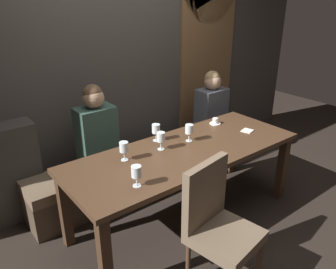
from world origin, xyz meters
name	(u,v)px	position (x,y,z in m)	size (l,w,h in m)	color
ground	(184,217)	(0.00, 0.00, 0.00)	(9.00, 9.00, 0.00)	black
back_wall_tiled	(112,46)	(0.00, 1.22, 1.50)	(6.00, 0.12, 3.00)	#423D38
arched_door	(207,47)	(1.35, 1.15, 1.36)	(0.90, 0.05, 2.55)	brown
dining_table	(185,158)	(0.00, 0.00, 0.65)	(2.20, 0.84, 0.74)	#412B1C
banquette_bench	(143,169)	(0.00, 0.70, 0.23)	(2.50, 0.44, 0.45)	#4A3C2E
chair_near_side	(217,220)	(-0.33, -0.72, 0.56)	(0.51, 0.51, 0.98)	#4C3321
diner_redhead	(96,128)	(-0.50, 0.73, 0.84)	(0.36, 0.24, 0.81)	#2D473D
diner_bearded	(211,102)	(1.02, 0.71, 0.79)	(0.36, 0.24, 0.73)	#4C515B
wine_glass_center_front	(189,130)	(0.15, 0.12, 0.85)	(0.08, 0.08, 0.16)	silver
wine_glass_end_right	(136,172)	(-0.68, -0.24, 0.86)	(0.08, 0.08, 0.16)	silver
wine_glass_near_left	(161,138)	(-0.17, 0.14, 0.85)	(0.08, 0.08, 0.16)	silver
wine_glass_near_right	(156,130)	(-0.09, 0.32, 0.85)	(0.08, 0.08, 0.16)	silver
wine_glass_end_left	(124,148)	(-0.53, 0.16, 0.85)	(0.08, 0.08, 0.16)	silver
espresso_cup	(215,121)	(0.66, 0.28, 0.77)	(0.12, 0.12, 0.06)	white
folded_napkin	(247,131)	(0.77, -0.06, 0.74)	(0.11, 0.10, 0.01)	silver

